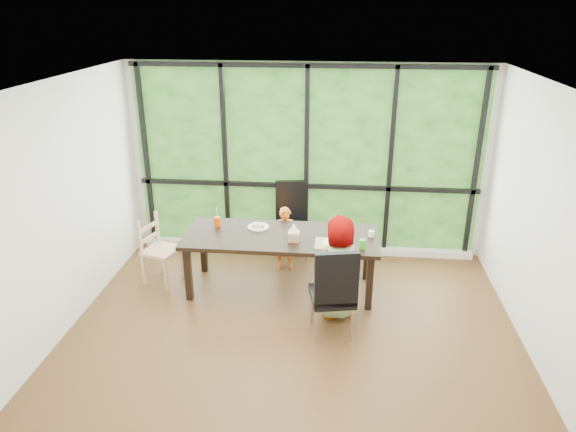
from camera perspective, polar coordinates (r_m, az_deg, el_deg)
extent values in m
plane|color=black|center=(5.90, 0.36, -12.98)|extent=(5.00, 5.00, 0.00)
plane|color=silver|center=(7.36, 2.06, 6.03)|extent=(5.00, 0.00, 5.00)
cube|color=#184715|center=(7.34, 2.05, 5.98)|extent=(4.80, 0.02, 2.65)
cube|color=silver|center=(7.73, 1.88, -3.47)|extent=(4.80, 0.12, 0.10)
cube|color=black|center=(6.60, -0.78, -5.07)|extent=(2.46, 1.15, 0.75)
cube|color=black|center=(7.38, 0.48, -0.60)|extent=(0.52, 0.52, 1.08)
cube|color=black|center=(5.70, 4.86, -8.04)|extent=(0.54, 0.54, 1.08)
cube|color=tan|center=(6.93, -13.65, -3.68)|extent=(0.50, 0.52, 0.90)
imported|color=#D25F18|center=(7.08, -0.26, -2.48)|extent=(0.34, 0.24, 0.89)
imported|color=gray|center=(5.99, 5.38, -5.61)|extent=(0.70, 0.58, 1.23)
cube|color=tan|center=(6.23, 5.05, -3.04)|extent=(0.45, 0.33, 0.01)
cylinder|color=white|center=(6.66, -3.27, -1.19)|extent=(0.27, 0.27, 0.02)
cylinder|color=white|center=(6.24, 4.87, -2.96)|extent=(0.23, 0.23, 0.01)
cylinder|color=#E94B00|center=(6.73, -7.72, -0.61)|extent=(0.08, 0.08, 0.13)
cylinder|color=#39D524|center=(6.13, 8.13, -3.05)|extent=(0.07, 0.07, 0.11)
cylinder|color=white|center=(6.47, 9.08, -1.92)|extent=(0.07, 0.07, 0.07)
cube|color=tan|center=(6.27, 0.63, -2.23)|extent=(0.13, 0.13, 0.11)
cylinder|color=white|center=(6.69, -7.76, 0.21)|extent=(0.01, 0.04, 0.20)
cylinder|color=pink|center=(6.09, 8.18, -2.23)|extent=(0.01, 0.04, 0.20)
cone|color=white|center=(6.22, 0.63, -1.29)|extent=(0.12, 0.12, 0.11)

